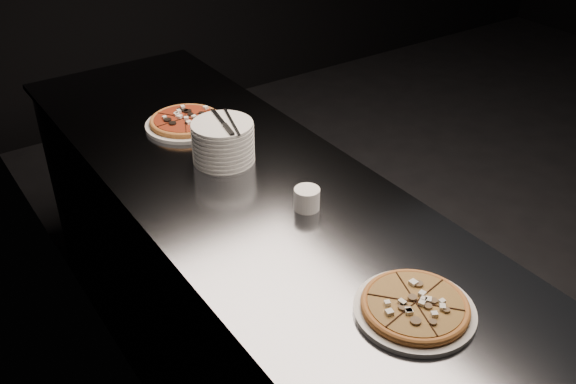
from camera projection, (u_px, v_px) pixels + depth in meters
wall_left at (117, 65)px, 1.55m from camera, size 0.02×5.00×2.80m
counter at (257, 299)px, 2.23m from camera, size 0.74×2.44×0.92m
pizza_mushroom at (415, 307)px, 1.50m from camera, size 0.30×0.30×0.03m
pizza_tomato at (186, 122)px, 2.32m from camera, size 0.29×0.29×0.03m
plate_stack at (223, 142)px, 2.09m from camera, size 0.20×0.20×0.14m
cutlery at (226, 124)px, 2.04m from camera, size 0.11×0.21×0.01m
ramekin at (307, 198)px, 1.86m from camera, size 0.08×0.08×0.07m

